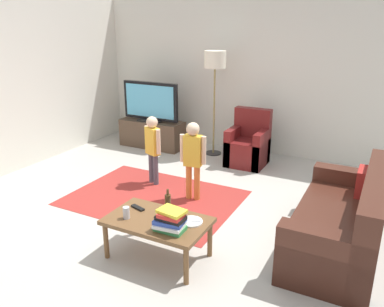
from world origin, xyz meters
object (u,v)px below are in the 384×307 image
tv (150,102)px  tv_remote (138,208)px  tv_stand (152,134)px  armchair (248,146)px  child_near_tv (153,144)px  coffee_table (158,224)px  couch (346,225)px  soda_can (126,213)px  book_stack (170,221)px  bottle (168,205)px  floor_lamp (215,65)px  plate (191,222)px  child_center (193,154)px

tv → tv_remote: 3.39m
tv_stand → armchair: 1.90m
child_near_tv → coffee_table: child_near_tv is taller
couch → coffee_table: (-1.63, -0.99, 0.08)m
armchair → soda_can: size_ratio=7.50×
book_stack → bottle: size_ratio=1.08×
floor_lamp → coffee_table: size_ratio=1.78×
tv_stand → plate: tv_stand is taller
armchair → child_near_tv: size_ratio=0.90×
tv_stand → coffee_table: bearing=-56.1°
coffee_table → bottle: (0.05, 0.12, 0.17)m
coffee_table → bottle: bearing=67.4°
tv → soda_can: 3.58m
child_center → coffee_table: bearing=-77.1°
tv_stand → armchair: armchair is taller
tv → tv_stand: bearing=90.0°
floor_lamp → bottle: bearing=-73.8°
floor_lamp → child_near_tv: floor_lamp is taller
coffee_table → plate: (0.32, 0.10, 0.06)m
bottle → plate: bearing=-4.2°
child_center → coffee_table: 1.41m
armchair → child_near_tv: (-0.93, -1.42, 0.30)m
floor_lamp → soda_can: bearing=-80.4°
tv → couch: 4.19m
plate → armchair: bearing=98.7°
tv → child_near_tv: (0.97, -1.44, -0.25)m
child_center → tv_remote: bearing=-89.6°
armchair → plate: bearing=-81.3°
child_center → bottle: (0.36, -1.23, -0.09)m
armchair → coffee_table: bearing=-87.7°
tv_stand → coffee_table: tv_stand is taller
child_near_tv → floor_lamp: bearing=82.4°
couch → soda_can: 2.21m
bottle → soda_can: size_ratio=2.35×
child_near_tv → soda_can: size_ratio=8.31×
couch → coffee_table: bearing=-148.7°
tv_remote → soda_can: bearing=-68.1°
coffee_table → bottle: 0.21m
couch → child_near_tv: 2.75m
tv_stand → book_stack: (2.24, -3.13, 0.27)m
tv → bottle: 3.55m
bottle → couch: bearing=28.8°
floor_lamp → soda_can: (0.56, -3.28, -1.06)m
child_near_tv → bottle: 1.81m
tv_stand → plate: (2.34, -2.91, 0.18)m
armchair → floor_lamp: 1.45m
armchair → coffee_table: size_ratio=0.90×
book_stack → tv_remote: bearing=157.0°
tv → couch: size_ratio=0.61×
floor_lamp → child_center: floor_lamp is taller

